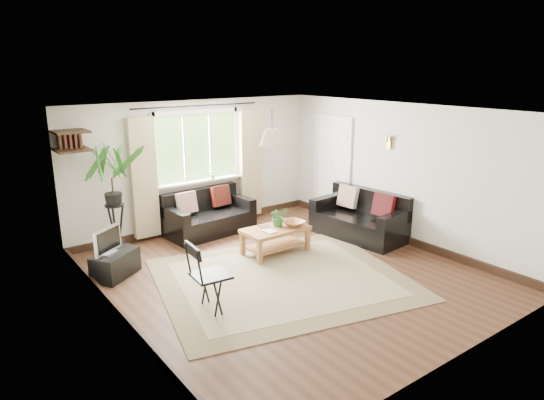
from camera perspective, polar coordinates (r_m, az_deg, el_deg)
floor at (r=7.31m, az=1.89°, el=-8.64°), size 5.50×5.50×0.00m
ceiling at (r=6.70m, az=2.07°, el=10.45°), size 5.50×5.50×0.00m
wall_back at (r=9.16m, az=-8.79°, el=4.07°), size 5.00×0.02×2.40m
wall_front at (r=5.15m, az=21.43°, el=-5.94°), size 5.00×0.02×2.40m
wall_left at (r=5.76m, az=-17.95°, el=-3.38°), size 0.02×5.50×2.40m
wall_right at (r=8.64m, az=15.09°, el=3.03°), size 0.02×5.50×2.40m
rug at (r=7.12m, az=1.16°, el=-9.23°), size 4.04×3.68×0.02m
window at (r=9.07m, az=-8.77°, el=6.20°), size 2.50×0.16×2.16m
door at (r=9.78m, az=7.14°, el=3.66°), size 0.06×0.96×2.06m
corner_shelf at (r=8.03m, az=-22.55°, el=6.46°), size 0.50×0.50×0.34m
pendant_lamp at (r=7.05m, az=-0.00°, el=7.85°), size 0.36×0.36×0.54m
wall_sconce at (r=8.68m, az=13.51°, el=6.81°), size 0.12×0.12×0.28m
sofa_back at (r=8.96m, az=-7.37°, el=-1.59°), size 1.65×0.92×0.75m
sofa_right at (r=8.82m, az=10.18°, el=-1.86°), size 1.76×1.01×0.79m
coffee_table at (r=7.98m, az=0.40°, el=-4.79°), size 1.08×0.59×0.44m
table_plant at (r=7.95m, az=0.76°, el=-1.92°), size 0.37×0.34×0.34m
bowl at (r=8.01m, az=2.62°, el=-2.76°), size 0.38×0.38×0.08m
book_a at (r=7.68m, az=-0.80°, el=-3.80°), size 0.19×0.25×0.02m
book_b at (r=7.88m, az=-1.36°, el=-3.29°), size 0.19×0.24×0.02m
tv_stand at (r=7.50m, az=-17.93°, el=-7.20°), size 0.80×0.72×0.38m
tv at (r=7.34m, az=-18.78°, el=-4.47°), size 0.55×0.45×0.41m
palm_stand at (r=8.18m, az=-18.13°, el=-0.05°), size 0.89×0.89×1.81m
folding_chair at (r=6.14m, az=-7.22°, el=-8.93°), size 0.52×0.52×0.92m
sill_plant at (r=9.20m, az=-7.03°, el=3.33°), size 0.14×0.10×0.27m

